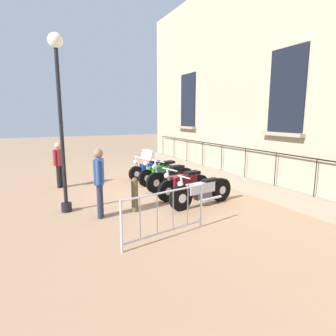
% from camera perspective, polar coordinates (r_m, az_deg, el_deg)
% --- Properties ---
extents(ground_plane, '(60.00, 60.00, 0.00)m').
position_cam_1_polar(ground_plane, '(10.06, 0.66, -4.43)').
color(ground_plane, '#9E7A5B').
extents(building_facade, '(0.82, 12.64, 7.55)m').
position_cam_1_polar(building_facade, '(11.16, 12.95, 15.89)').
color(building_facade, tan).
rests_on(building_facade, ground_plane).
extents(motorcycle_blue, '(1.88, 0.64, 0.98)m').
position_cam_1_polar(motorcycle_blue, '(11.64, -3.71, -0.40)').
color(motorcycle_blue, black).
rests_on(motorcycle_blue, ground_plane).
extents(motorcycle_green, '(2.07, 0.85, 1.38)m').
position_cam_1_polar(motorcycle_green, '(10.90, -1.44, -0.80)').
color(motorcycle_green, black).
rests_on(motorcycle_green, ground_plane).
extents(motorcycle_black, '(2.07, 0.81, 1.10)m').
position_cam_1_polar(motorcycle_black, '(10.02, 0.58, -1.97)').
color(motorcycle_black, black).
rests_on(motorcycle_black, ground_plane).
extents(motorcycle_maroon, '(2.02, 0.75, 1.00)m').
position_cam_1_polar(motorcycle_maroon, '(9.03, 3.28, -3.29)').
color(motorcycle_maroon, black).
rests_on(motorcycle_maroon, ground_plane).
extents(motorcycle_silver, '(2.26, 0.63, 0.95)m').
position_cam_1_polar(motorcycle_silver, '(8.30, 6.81, -4.76)').
color(motorcycle_silver, black).
rests_on(motorcycle_silver, ground_plane).
extents(lamppost, '(0.37, 0.37, 4.60)m').
position_cam_1_polar(lamppost, '(7.93, -20.98, 11.81)').
color(lamppost, black).
rests_on(lamppost, ground_plane).
extents(crowd_barrier, '(2.09, 0.48, 1.05)m').
position_cam_1_polar(crowd_barrier, '(6.03, -0.52, -9.06)').
color(crowd_barrier, '#B7B7BF').
rests_on(crowd_barrier, ground_plane).
extents(bollard, '(0.19, 0.19, 0.95)m').
position_cam_1_polar(bollard, '(7.77, -6.70, -5.32)').
color(bollard, brown).
rests_on(bollard, ground_plane).
extents(pedestrian_standing, '(0.32, 0.51, 1.79)m').
position_cam_1_polar(pedestrian_standing, '(7.34, -13.68, -2.13)').
color(pedestrian_standing, '#23283D').
rests_on(pedestrian_standing, ground_plane).
extents(pedestrian_walking, '(0.40, 0.43, 1.65)m').
position_cam_1_polar(pedestrian_walking, '(10.96, -21.10, 1.05)').
color(pedestrian_walking, black).
rests_on(pedestrian_walking, ground_plane).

